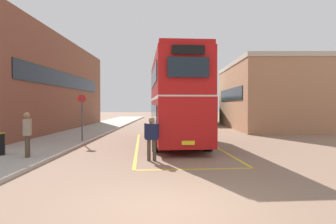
{
  "coord_description": "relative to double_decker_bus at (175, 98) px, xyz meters",
  "views": [
    {
      "loc": [
        0.03,
        -6.26,
        2.13
      ],
      "look_at": [
        -0.13,
        12.39,
        1.69
      ],
      "focal_mm": 32.8,
      "sensor_mm": 36.0,
      "label": 1
    }
  ],
  "objects": [
    {
      "name": "single_deck_bus",
      "position": [
        3.43,
        18.15,
        -0.87
      ],
      "size": [
        3.63,
        8.97,
        3.02
      ],
      "color": "black",
      "rests_on": "ground"
    },
    {
      "name": "brick_building_left",
      "position": [
        -11.36,
        7.19,
        1.15
      ],
      "size": [
        6.04,
        22.42,
        7.31
      ],
      "color": "brown",
      "rests_on": "ground"
    },
    {
      "name": "double_decker_bus",
      "position": [
        0.0,
        0.0,
        0.0
      ],
      "size": [
        3.35,
        10.09,
        4.75
      ],
      "color": "black",
      "rests_on": "ground"
    },
    {
      "name": "depot_building_right",
      "position": [
        8.35,
        11.14,
        0.45
      ],
      "size": [
        6.38,
        12.85,
        5.91
      ],
      "color": "#AD7A56",
      "rests_on": "ground"
    },
    {
      "name": "pedestrian_waiting_near",
      "position": [
        -5.67,
        -5.45,
        -1.38
      ],
      "size": [
        0.33,
        0.56,
        1.71
      ],
      "color": "#473828",
      "rests_on": "sidewalk_left"
    },
    {
      "name": "bay_marking_yellow",
      "position": [
        0.08,
        -1.86,
        -2.51
      ],
      "size": [
        5.13,
        12.27,
        0.01
      ],
      "color": "gold",
      "rests_on": "ground"
    },
    {
      "name": "sidewalk_left",
      "position": [
        -6.78,
        6.1,
        -2.44
      ],
      "size": [
        4.0,
        57.6,
        0.14
      ],
      "primitive_type": "cube",
      "color": "#A39E93",
      "rests_on": "ground"
    },
    {
      "name": "pedestrian_boarding",
      "position": [
        -0.97,
        -5.38,
        -1.56
      ],
      "size": [
        0.56,
        0.24,
        1.66
      ],
      "color": "#473828",
      "rests_on": "ground"
    },
    {
      "name": "ground_plane",
      "position": [
        -0.28,
        3.7,
        -2.51
      ],
      "size": [
        135.6,
        135.6,
        0.0
      ],
      "primitive_type": "plane",
      "color": "#846651"
    },
    {
      "name": "bus_stop_sign",
      "position": [
        -5.12,
        -0.17,
        -0.83
      ],
      "size": [
        0.44,
        0.11,
        2.55
      ],
      "color": "#4C4C51",
      "rests_on": "sidewalk_left"
    }
  ]
}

